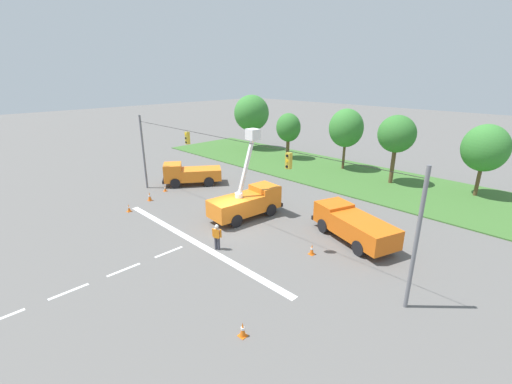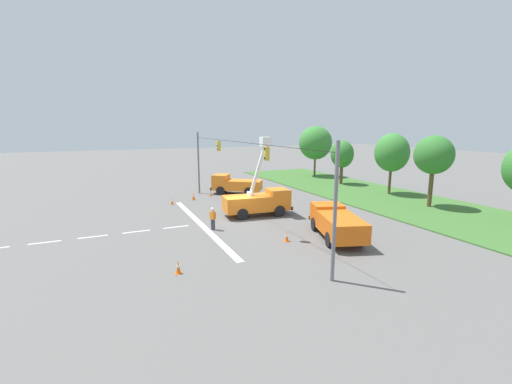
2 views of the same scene
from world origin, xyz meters
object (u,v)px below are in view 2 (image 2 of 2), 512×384
(utility_truck_support_near, at_px, (235,184))
(traffic_cone_mid_left, at_px, (287,236))
(tree_east, at_px, (434,155))
(traffic_cone_foreground_right, at_px, (193,196))
(traffic_cone_near_bucket, at_px, (172,201))
(tree_far_west, at_px, (315,143))
(tree_centre, at_px, (392,153))
(utility_truck_support_far, at_px, (336,222))
(utility_truck_bucket_lift, at_px, (259,200))
(traffic_cone_mid_right, at_px, (211,194))
(traffic_cone_foreground_left, at_px, (178,267))
(tree_west, at_px, (342,154))
(road_worker, at_px, (213,217))

(utility_truck_support_near, xyz_separation_m, traffic_cone_mid_left, (17.53, -2.87, -0.79))
(tree_east, height_order, traffic_cone_foreground_right, tree_east)
(traffic_cone_near_bucket, bearing_deg, tree_far_west, 113.65)
(tree_centre, relative_size, utility_truck_support_far, 1.04)
(traffic_cone_mid_left, bearing_deg, utility_truck_bucket_lift, 170.63)
(utility_truck_support_near, bearing_deg, traffic_cone_mid_right, -88.42)
(traffic_cone_mid_left, distance_m, traffic_cone_near_bucket, 15.78)
(utility_truck_support_far, relative_size, traffic_cone_foreground_left, 9.60)
(traffic_cone_mid_left, bearing_deg, traffic_cone_foreground_left, -74.65)
(traffic_cone_mid_right, bearing_deg, tree_east, 51.43)
(traffic_cone_mid_left, distance_m, traffic_cone_mid_right, 17.45)
(tree_west, xyz_separation_m, traffic_cone_mid_left, (17.72, -18.52, -3.79))
(traffic_cone_mid_left, height_order, traffic_cone_near_bucket, traffic_cone_mid_left)
(traffic_cone_mid_left, bearing_deg, tree_east, 99.91)
(tree_far_west, xyz_separation_m, traffic_cone_mid_left, (25.74, -19.59, -4.97))
(tree_far_west, relative_size, tree_west, 1.32)
(tree_east, height_order, road_worker, tree_east)
(traffic_cone_mid_left, xyz_separation_m, traffic_cone_near_bucket, (-14.96, -5.02, -0.03))
(traffic_cone_foreground_left, relative_size, traffic_cone_mid_right, 1.23)
(traffic_cone_foreground_left, bearing_deg, traffic_cone_near_bucket, 170.27)
(tree_west, distance_m, utility_truck_support_near, 15.93)
(utility_truck_support_far, bearing_deg, tree_west, 141.05)
(utility_truck_support_near, xyz_separation_m, utility_truck_support_far, (18.26, 0.73, 0.00))
(tree_far_west, relative_size, utility_truck_bucket_lift, 1.14)
(road_worker, height_order, traffic_cone_mid_right, road_worker)
(tree_west, height_order, utility_truck_bucket_lift, utility_truck_bucket_lift)
(utility_truck_support_near, height_order, traffic_cone_foreground_right, utility_truck_support_near)
(road_worker, bearing_deg, tree_centre, 102.01)
(tree_centre, relative_size, traffic_cone_near_bucket, 10.80)
(tree_east, xyz_separation_m, utility_truck_support_near, (-14.42, -14.94, -3.99))
(utility_truck_bucket_lift, distance_m, traffic_cone_foreground_left, 13.19)
(tree_east, height_order, utility_truck_support_near, tree_east)
(tree_west, bearing_deg, traffic_cone_foreground_left, -53.06)
(tree_west, distance_m, traffic_cone_foreground_left, 33.34)
(tree_far_west, relative_size, traffic_cone_foreground_right, 9.79)
(tree_centre, bearing_deg, utility_truck_support_far, -56.35)
(tree_centre, distance_m, utility_truck_support_far, 19.04)
(tree_east, bearing_deg, traffic_cone_near_bucket, -117.43)
(road_worker, height_order, traffic_cone_foreground_left, road_worker)
(tree_east, distance_m, traffic_cone_mid_left, 18.70)
(tree_far_west, bearing_deg, traffic_cone_foreground_left, -44.61)
(traffic_cone_foreground_right, height_order, traffic_cone_near_bucket, traffic_cone_foreground_right)
(tree_far_west, height_order, traffic_cone_foreground_left, tree_far_west)
(utility_truck_support_near, relative_size, traffic_cone_foreground_right, 7.51)
(traffic_cone_mid_right, bearing_deg, utility_truck_support_near, 91.58)
(traffic_cone_foreground_left, height_order, traffic_cone_mid_left, traffic_cone_foreground_left)
(tree_east, relative_size, traffic_cone_mid_right, 12.11)
(utility_truck_support_far, distance_m, traffic_cone_foreground_right, 17.95)
(tree_centre, distance_m, traffic_cone_mid_left, 21.90)
(tree_far_west, distance_m, traffic_cone_foreground_left, 39.54)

